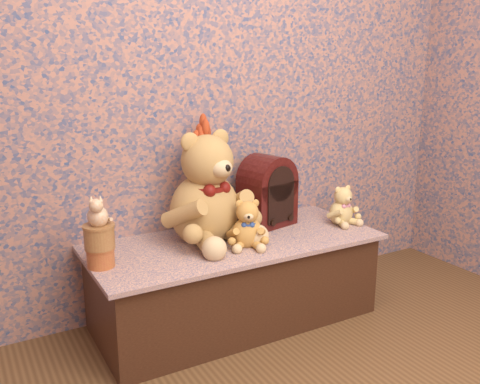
# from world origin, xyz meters

# --- Properties ---
(display_shelf) EXTENTS (1.35, 0.60, 0.41)m
(display_shelf) POSITION_xyz_m (0.00, 1.21, 0.20)
(display_shelf) COLOR navy
(display_shelf) RESTS_ON ground
(teddy_large) EXTENTS (0.53, 0.59, 0.55)m
(teddy_large) POSITION_xyz_m (-0.11, 1.29, 0.68)
(teddy_large) COLOR #AC8442
(teddy_large) RESTS_ON display_shelf
(teddy_medium) EXTENTS (0.26, 0.27, 0.23)m
(teddy_medium) POSITION_xyz_m (0.01, 1.12, 0.52)
(teddy_medium) COLOR #BB7D35
(teddy_medium) RESTS_ON display_shelf
(teddy_small) EXTENTS (0.17, 0.20, 0.21)m
(teddy_small) POSITION_xyz_m (0.60, 1.17, 0.51)
(teddy_small) COLOR #D6B465
(teddy_small) RESTS_ON display_shelf
(cathedral_radio) EXTENTS (0.29, 0.24, 0.36)m
(cathedral_radio) POSITION_xyz_m (0.26, 1.34, 0.59)
(cathedral_radio) COLOR #370A0A
(cathedral_radio) RESTS_ON display_shelf
(ceramic_vase) EXTENTS (0.16, 0.16, 0.22)m
(ceramic_vase) POSITION_xyz_m (-0.08, 1.37, 0.52)
(ceramic_vase) COLOR tan
(ceramic_vase) RESTS_ON display_shelf
(dried_stalks) EXTENTS (0.29, 0.29, 0.43)m
(dried_stalks) POSITION_xyz_m (-0.08, 1.37, 0.84)
(dried_stalks) COLOR #B73E1D
(dried_stalks) RESTS_ON ceramic_vase
(biscuit_tin_lower) EXTENTS (0.13, 0.13, 0.08)m
(biscuit_tin_lower) POSITION_xyz_m (-0.63, 1.19, 0.45)
(biscuit_tin_lower) COLOR #C8863A
(biscuit_tin_lower) RESTS_ON display_shelf
(biscuit_tin_upper) EXTENTS (0.15, 0.15, 0.09)m
(biscuit_tin_upper) POSITION_xyz_m (-0.63, 1.19, 0.53)
(biscuit_tin_upper) COLOR tan
(biscuit_tin_upper) RESTS_ON biscuit_tin_lower
(cat_figurine) EXTENTS (0.13, 0.13, 0.13)m
(cat_figurine) POSITION_xyz_m (-0.63, 1.19, 0.65)
(cat_figurine) COLOR silver
(cat_figurine) RESTS_ON biscuit_tin_upper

